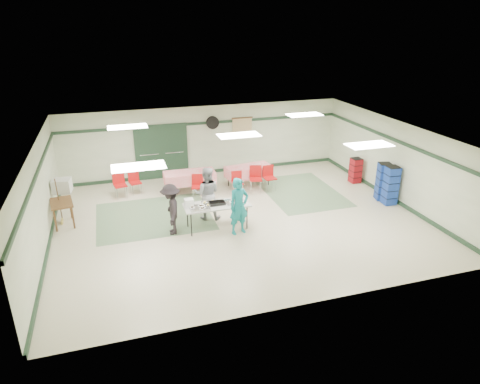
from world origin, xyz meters
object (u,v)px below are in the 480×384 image
object	(u,v)px
chair_d	(197,184)
crate_stack_blue_a	(383,182)
volunteer_dark	(171,209)
broom	(59,200)
crate_stack_red	(355,170)
chair_b	(237,180)
office_printer	(62,186)
chair_c	(269,175)
chair_loose_a	(134,180)
volunteer_teal	(239,206)
volunteer_grey	(207,193)
chair_a	(256,176)
crate_stack_blue_b	(391,185)
serving_table	(217,206)
dining_table_b	(190,177)
chair_loose_b	(119,182)
dining_table_a	(249,171)
printer_table	(62,205)

from	to	relation	value
chair_d	crate_stack_blue_a	xyz separation A→B (m)	(6.01, -2.03, 0.14)
volunteer_dark	broom	size ratio (longest dim) A/B	1.05
chair_d	crate_stack_red	xyz separation A→B (m)	(6.01, -0.30, -0.03)
volunteer_dark	chair_b	distance (m)	3.61
office_printer	chair_c	bearing A→B (deg)	8.75
chair_c	chair_loose_a	world-z (taller)	chair_c
chair_d	office_printer	xyz separation A→B (m)	(-4.29, -0.06, 0.45)
volunteer_teal	volunteer_grey	size ratio (longest dim) A/B	1.00
chair_a	broom	size ratio (longest dim) A/B	0.65
volunteer_dark	office_printer	world-z (taller)	volunteer_dark
volunteer_dark	crate_stack_red	xyz separation A→B (m)	(7.27, 2.09, -0.28)
volunteer_grey	chair_b	xyz separation A→B (m)	(1.48, 1.73, -0.35)
crate_stack_blue_b	volunteer_dark	bearing A→B (deg)	179.64
chair_loose_a	chair_a	bearing A→B (deg)	-25.72
chair_c	office_printer	world-z (taller)	office_printer
serving_table	chair_a	world-z (taller)	chair_a
volunteer_teal	volunteer_dark	bearing A→B (deg)	150.27
volunteer_teal	chair_loose_a	size ratio (longest dim) A/B	2.04
dining_table_b	crate_stack_blue_b	xyz separation A→B (m)	(6.16, -3.01, 0.09)
chair_a	crate_stack_red	xyz separation A→B (m)	(3.88, -0.31, -0.10)
chair_d	chair_loose_b	distance (m)	2.70
volunteer_teal	crate_stack_red	distance (m)	6.03
chair_c	chair_loose_a	distance (m)	4.80
broom	chair_c	bearing A→B (deg)	-3.03
dining_table_b	dining_table_a	bearing A→B (deg)	1.13
chair_loose_b	office_printer	world-z (taller)	office_printer
serving_table	printer_table	distance (m)	4.64
crate_stack_red	crate_stack_blue_a	bearing A→B (deg)	-90.00
volunteer_grey	printer_table	xyz separation A→B (m)	(-4.24, 0.85, -0.19)
crate_stack_red	office_printer	distance (m)	10.31
chair_loose_b	broom	world-z (taller)	broom
volunteer_teal	chair_a	size ratio (longest dim) A/B	1.80
dining_table_a	volunteer_dark	bearing A→B (deg)	-146.26
serving_table	volunteer_grey	size ratio (longest dim) A/B	1.15
volunteer_grey	crate_stack_blue_a	bearing A→B (deg)	-165.29
chair_b	chair_d	size ratio (longest dim) A/B	0.96
volunteer_teal	chair_d	distance (m)	3.02
chair_b	broom	size ratio (longest dim) A/B	0.56
serving_table	crate_stack_red	bearing A→B (deg)	20.35
chair_loose_a	office_printer	distance (m)	2.55
serving_table	chair_b	xyz separation A→B (m)	(1.36, 2.45, -0.23)
chair_d	volunteer_grey	bearing A→B (deg)	-77.95
chair_d	dining_table_b	bearing A→B (deg)	119.13
serving_table	chair_loose_b	size ratio (longest dim) A/B	2.19
dining_table_a	chair_b	xyz separation A→B (m)	(-0.62, -0.57, -0.08)
dining_table_b	chair_d	bearing A→B (deg)	-73.64
dining_table_b	chair_d	xyz separation A→B (m)	(0.16, -0.57, -0.06)
chair_d	crate_stack_red	size ratio (longest dim) A/B	0.88
chair_c	printer_table	world-z (taller)	chair_c
dining_table_a	serving_table	bearing A→B (deg)	-131.34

